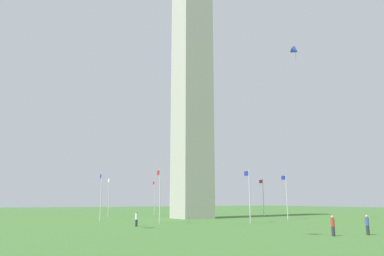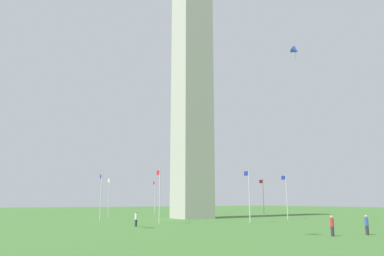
# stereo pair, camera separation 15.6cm
# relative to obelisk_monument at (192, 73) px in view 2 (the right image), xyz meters

# --- Properties ---
(ground_plane) EXTENTS (260.00, 260.00, 0.00)m
(ground_plane) POSITION_rel_obelisk_monument_xyz_m (0.00, 0.00, -26.35)
(ground_plane) COLOR #3D6B2D
(obelisk_monument) EXTENTS (5.80, 5.80, 52.70)m
(obelisk_monument) POSITION_rel_obelisk_monument_xyz_m (0.00, 0.00, 0.00)
(obelisk_monument) COLOR #B7B2A8
(obelisk_monument) RESTS_ON ground
(flagpole_n) EXTENTS (1.12, 0.14, 7.19)m
(flagpole_n) POSITION_rel_obelisk_monument_xyz_m (16.10, 0.00, -22.38)
(flagpole_n) COLOR silver
(flagpole_n) RESTS_ON ground
(flagpole_ne) EXTENTS (1.12, 0.14, 7.19)m
(flagpole_ne) POSITION_rel_obelisk_monument_xyz_m (11.40, 11.34, -22.38)
(flagpole_ne) COLOR silver
(flagpole_ne) RESTS_ON ground
(flagpole_e) EXTENTS (1.12, 0.14, 7.19)m
(flagpole_e) POSITION_rel_obelisk_monument_xyz_m (0.07, 16.04, -22.38)
(flagpole_e) COLOR silver
(flagpole_e) RESTS_ON ground
(flagpole_se) EXTENTS (1.12, 0.14, 7.19)m
(flagpole_se) POSITION_rel_obelisk_monument_xyz_m (-11.27, 11.34, -22.38)
(flagpole_se) COLOR silver
(flagpole_se) RESTS_ON ground
(flagpole_s) EXTENTS (1.12, 0.14, 7.19)m
(flagpole_s) POSITION_rel_obelisk_monument_xyz_m (-15.97, 0.00, -22.38)
(flagpole_s) COLOR silver
(flagpole_s) RESTS_ON ground
(flagpole_sw) EXTENTS (1.12, 0.14, 7.19)m
(flagpole_sw) POSITION_rel_obelisk_monument_xyz_m (-11.27, -11.34, -22.38)
(flagpole_sw) COLOR silver
(flagpole_sw) RESTS_ON ground
(flagpole_w) EXTENTS (1.12, 0.14, 7.19)m
(flagpole_w) POSITION_rel_obelisk_monument_xyz_m (0.07, -16.04, -22.38)
(flagpole_w) COLOR silver
(flagpole_w) RESTS_ON ground
(flagpole_nw) EXTENTS (1.12, 0.14, 7.19)m
(flagpole_nw) POSITION_rel_obelisk_monument_xyz_m (11.40, -11.34, -22.38)
(flagpole_nw) COLOR silver
(flagpole_nw) RESTS_ON ground
(person_red_shirt) EXTENTS (0.32, 0.32, 1.73)m
(person_red_shirt) POSITION_rel_obelisk_monument_xyz_m (-34.27, 5.46, -25.49)
(person_red_shirt) COLOR #2D2D38
(person_red_shirt) RESTS_ON ground
(person_white_shirt) EXTENTS (0.32, 0.32, 1.77)m
(person_white_shirt) POSITION_rel_obelisk_monument_xyz_m (-14.52, 15.80, -25.47)
(person_white_shirt) COLOR #2D2D38
(person_white_shirt) RESTS_ON ground
(person_blue_shirt) EXTENTS (0.32, 0.32, 1.73)m
(person_blue_shirt) POSITION_rel_obelisk_monument_xyz_m (-34.99, 1.83, -25.49)
(person_blue_shirt) COLOR #2D2D38
(person_blue_shirt) RESTS_ON ground
(kite_blue_delta) EXTENTS (2.00, 1.83, 2.52)m
(kite_blue_delta) POSITION_rel_obelisk_monument_xyz_m (-14.74, -11.63, 1.42)
(kite_blue_delta) COLOR blue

